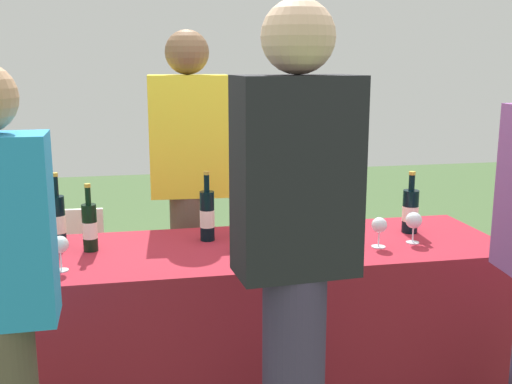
{
  "coord_description": "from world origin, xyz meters",
  "views": [
    {
      "loc": [
        -0.53,
        -2.65,
        1.56
      ],
      "look_at": [
        0.0,
        0.0,
        0.99
      ],
      "focal_mm": 43.66,
      "sensor_mm": 36.0,
      "label": 1
    }
  ],
  "objects_px": {
    "server_pouring": "(190,179)",
    "wine_glass_4": "(379,226)",
    "wine_bottle_1": "(90,227)",
    "wine_bottle_3": "(242,213)",
    "wine_bottle_0": "(58,220)",
    "wine_glass_1": "(239,229)",
    "menu_board": "(56,273)",
    "wine_glass_3": "(343,229)",
    "wine_bottle_4": "(276,212)",
    "wine_bottle_5": "(410,210)",
    "wine_glass_2": "(325,228)",
    "guest_1": "(295,246)",
    "wine_glass_5": "(414,221)",
    "wine_bottle_2": "(207,215)",
    "wine_glass_0": "(60,246)"
  },
  "relations": [
    {
      "from": "wine_bottle_1",
      "to": "wine_glass_2",
      "type": "xyz_separation_m",
      "value": [
        1.02,
        -0.19,
        -0.01
      ]
    },
    {
      "from": "wine_bottle_1",
      "to": "wine_glass_4",
      "type": "bearing_deg",
      "value": -8.97
    },
    {
      "from": "wine_bottle_1",
      "to": "wine_glass_1",
      "type": "xyz_separation_m",
      "value": [
        0.64,
        -0.16,
        -0.0
      ]
    },
    {
      "from": "wine_bottle_3",
      "to": "wine_glass_2",
      "type": "distance_m",
      "value": 0.44
    },
    {
      "from": "wine_bottle_2",
      "to": "wine_glass_0",
      "type": "height_order",
      "value": "wine_bottle_2"
    },
    {
      "from": "wine_glass_2",
      "to": "menu_board",
      "type": "bearing_deg",
      "value": 142.03
    },
    {
      "from": "wine_glass_1",
      "to": "wine_glass_4",
      "type": "relative_size",
      "value": 1.1
    },
    {
      "from": "wine_bottle_4",
      "to": "wine_glass_5",
      "type": "distance_m",
      "value": 0.64
    },
    {
      "from": "wine_bottle_5",
      "to": "menu_board",
      "type": "distance_m",
      "value": 2.0
    },
    {
      "from": "wine_bottle_3",
      "to": "menu_board",
      "type": "xyz_separation_m",
      "value": [
        -0.96,
        0.69,
        -0.48
      ]
    },
    {
      "from": "server_pouring",
      "to": "wine_bottle_1",
      "type": "bearing_deg",
      "value": 52.69
    },
    {
      "from": "wine_bottle_2",
      "to": "wine_bottle_5",
      "type": "height_order",
      "value": "wine_bottle_2"
    },
    {
      "from": "wine_glass_1",
      "to": "wine_glass_2",
      "type": "xyz_separation_m",
      "value": [
        0.38,
        -0.03,
        -0.01
      ]
    },
    {
      "from": "wine_bottle_2",
      "to": "server_pouring",
      "type": "xyz_separation_m",
      "value": [
        -0.03,
        0.51,
        0.08
      ]
    },
    {
      "from": "wine_glass_3",
      "to": "guest_1",
      "type": "distance_m",
      "value": 0.75
    },
    {
      "from": "wine_bottle_2",
      "to": "wine_glass_2",
      "type": "relative_size",
      "value": 2.35
    },
    {
      "from": "wine_bottle_0",
      "to": "wine_bottle_2",
      "type": "relative_size",
      "value": 1.03
    },
    {
      "from": "wine_bottle_3",
      "to": "wine_glass_2",
      "type": "relative_size",
      "value": 2.23
    },
    {
      "from": "wine_bottle_5",
      "to": "menu_board",
      "type": "xyz_separation_m",
      "value": [
        -1.77,
        0.8,
        -0.48
      ]
    },
    {
      "from": "wine_bottle_2",
      "to": "guest_1",
      "type": "xyz_separation_m",
      "value": [
        0.19,
        -0.87,
        0.1
      ]
    },
    {
      "from": "wine_bottle_1",
      "to": "wine_glass_4",
      "type": "height_order",
      "value": "wine_bottle_1"
    },
    {
      "from": "wine_bottle_3",
      "to": "wine_bottle_0",
      "type": "bearing_deg",
      "value": -178.51
    },
    {
      "from": "wine_bottle_5",
      "to": "wine_glass_1",
      "type": "xyz_separation_m",
      "value": [
        -0.87,
        -0.16,
        -0.0
      ]
    },
    {
      "from": "wine_bottle_2",
      "to": "wine_bottle_3",
      "type": "distance_m",
      "value": 0.18
    },
    {
      "from": "server_pouring",
      "to": "wine_glass_4",
      "type": "bearing_deg",
      "value": 138.9
    },
    {
      "from": "server_pouring",
      "to": "wine_glass_3",
      "type": "bearing_deg",
      "value": 132.77
    },
    {
      "from": "wine_bottle_2",
      "to": "wine_glass_4",
      "type": "height_order",
      "value": "wine_bottle_2"
    },
    {
      "from": "wine_bottle_4",
      "to": "menu_board",
      "type": "relative_size",
      "value": 0.45
    },
    {
      "from": "wine_glass_2",
      "to": "wine_glass_4",
      "type": "bearing_deg",
      "value": -2.75
    },
    {
      "from": "wine_bottle_0",
      "to": "wine_glass_3",
      "type": "bearing_deg",
      "value": -12.59
    },
    {
      "from": "wine_bottle_4",
      "to": "wine_glass_0",
      "type": "xyz_separation_m",
      "value": [
        -0.95,
        -0.31,
        -0.02
      ]
    },
    {
      "from": "wine_bottle_1",
      "to": "wine_glass_5",
      "type": "height_order",
      "value": "wine_bottle_1"
    },
    {
      "from": "menu_board",
      "to": "wine_glass_4",
      "type": "bearing_deg",
      "value": -30.91
    },
    {
      "from": "wine_glass_0",
      "to": "wine_glass_5",
      "type": "distance_m",
      "value": 1.55
    },
    {
      "from": "wine_glass_0",
      "to": "wine_bottle_3",
      "type": "bearing_deg",
      "value": 24.87
    },
    {
      "from": "wine_bottle_4",
      "to": "wine_glass_0",
      "type": "distance_m",
      "value": 1.0
    },
    {
      "from": "wine_bottle_1",
      "to": "wine_glass_5",
      "type": "distance_m",
      "value": 1.46
    },
    {
      "from": "wine_glass_1",
      "to": "server_pouring",
      "type": "height_order",
      "value": "server_pouring"
    },
    {
      "from": "server_pouring",
      "to": "wine_bottle_2",
      "type": "bearing_deg",
      "value": 97.22
    },
    {
      "from": "wine_bottle_4",
      "to": "wine_bottle_5",
      "type": "bearing_deg",
      "value": -4.2
    },
    {
      "from": "wine_bottle_4",
      "to": "wine_glass_3",
      "type": "height_order",
      "value": "wine_bottle_4"
    },
    {
      "from": "wine_glass_1",
      "to": "server_pouring",
      "type": "distance_m",
      "value": 0.74
    },
    {
      "from": "wine_bottle_4",
      "to": "wine_bottle_5",
      "type": "xyz_separation_m",
      "value": [
        0.66,
        -0.05,
        -0.01
      ]
    },
    {
      "from": "wine_glass_4",
      "to": "menu_board",
      "type": "distance_m",
      "value": 1.89
    },
    {
      "from": "wine_bottle_4",
      "to": "wine_glass_0",
      "type": "relative_size",
      "value": 2.33
    },
    {
      "from": "wine_bottle_5",
      "to": "server_pouring",
      "type": "xyz_separation_m",
      "value": [
        -1.02,
        0.56,
        0.09
      ]
    },
    {
      "from": "wine_glass_2",
      "to": "server_pouring",
      "type": "bearing_deg",
      "value": 124.72
    },
    {
      "from": "wine_glass_4",
      "to": "guest_1",
      "type": "xyz_separation_m",
      "value": [
        -0.55,
        -0.61,
        0.13
      ]
    },
    {
      "from": "wine_bottle_2",
      "to": "wine_glass_5",
      "type": "distance_m",
      "value": 0.95
    },
    {
      "from": "wine_bottle_0",
      "to": "wine_glass_2",
      "type": "bearing_deg",
      "value": -13.7
    }
  ]
}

